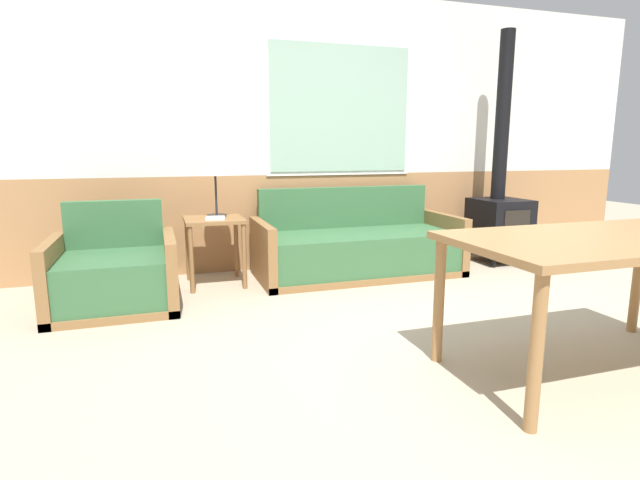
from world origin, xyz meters
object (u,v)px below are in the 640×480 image
(dining_table, at_px, (604,251))
(couch, at_px, (357,249))
(armchair, at_px, (114,276))
(wood_stove, at_px, (500,206))
(side_table, at_px, (214,231))
(table_lamp, at_px, (215,168))

(dining_table, bearing_deg, couch, 100.21)
(armchair, height_order, dining_table, armchair)
(dining_table, bearing_deg, armchair, 141.95)
(wood_stove, bearing_deg, side_table, 179.75)
(side_table, height_order, table_lamp, table_lamp)
(couch, distance_m, armchair, 2.17)
(side_table, bearing_deg, couch, -2.58)
(armchair, distance_m, table_lamp, 1.26)
(table_lamp, height_order, wood_stove, wood_stove)
(couch, height_order, wood_stove, wood_stove)
(armchair, height_order, table_lamp, table_lamp)
(dining_table, bearing_deg, table_lamp, 124.49)
(armchair, distance_m, side_table, 0.94)
(couch, relative_size, wood_stove, 0.81)
(table_lamp, xyz_separation_m, dining_table, (1.73, -2.51, -0.36))
(side_table, distance_m, wood_stove, 2.98)
(table_lamp, height_order, dining_table, table_lamp)
(table_lamp, distance_m, dining_table, 3.07)
(couch, distance_m, wood_stove, 1.67)
(side_table, bearing_deg, table_lamp, 67.50)
(side_table, xyz_separation_m, dining_table, (1.76, -2.42, 0.19))
(table_lamp, bearing_deg, armchair, -149.20)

